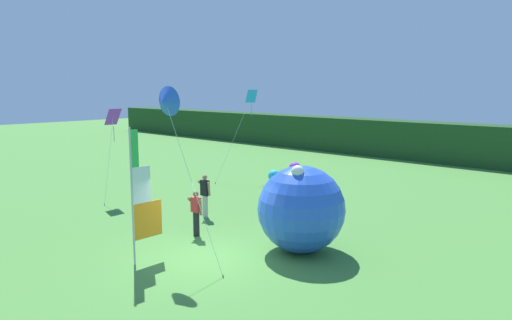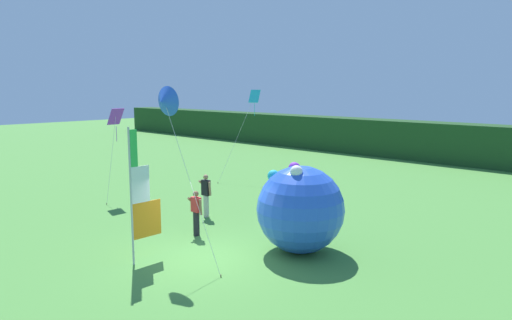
% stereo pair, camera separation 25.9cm
% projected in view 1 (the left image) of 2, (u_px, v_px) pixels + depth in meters
% --- Properties ---
extents(ground_plane, '(120.00, 120.00, 0.00)m').
position_uv_depth(ground_plane, '(208.00, 258.00, 14.46)').
color(ground_plane, '#478438').
extents(distant_treeline, '(80.00, 2.40, 2.74)m').
position_uv_depth(distant_treeline, '(475.00, 145.00, 31.47)').
color(distant_treeline, '#1E421E').
rests_on(distant_treeline, ground).
extents(banner_flag, '(0.06, 1.03, 4.07)m').
position_uv_depth(banner_flag, '(141.00, 199.00, 13.77)').
color(banner_flag, '#B7B7BC').
rests_on(banner_flag, ground).
extents(person_near_banner, '(0.55, 0.48, 1.74)m').
position_uv_depth(person_near_banner, '(205.00, 195.00, 18.85)').
color(person_near_banner, '#B7B2A3').
rests_on(person_near_banner, ground).
extents(person_mid_field, '(0.55, 0.48, 1.61)m').
position_uv_depth(person_mid_field, '(196.00, 212.00, 16.48)').
color(person_mid_field, black).
rests_on(person_mid_field, ground).
extents(inflatable_balloon, '(2.76, 2.76, 2.86)m').
position_uv_depth(inflatable_balloon, '(301.00, 209.00, 14.82)').
color(inflatable_balloon, blue).
rests_on(inflatable_balloon, ground).
extents(kite_cyan_diamond_0, '(0.70, 3.04, 5.04)m').
position_uv_depth(kite_cyan_diamond_0, '(250.00, 100.00, 26.70)').
color(kite_cyan_diamond_0, brown).
rests_on(kite_cyan_diamond_0, ground).
extents(kite_blue_delta_1, '(2.83, 0.47, 5.22)m').
position_uv_depth(kite_blue_delta_1, '(165.00, 102.00, 13.78)').
color(kite_blue_delta_1, brown).
rests_on(kite_blue_delta_1, ground).
extents(kite_purple_diamond_2, '(1.01, 1.40, 4.23)m').
position_uv_depth(kite_purple_diamond_2, '(113.00, 120.00, 21.54)').
color(kite_purple_diamond_2, brown).
rests_on(kite_purple_diamond_2, ground).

